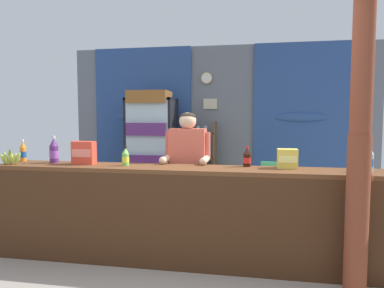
{
  "coord_description": "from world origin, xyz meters",
  "views": [
    {
      "loc": [
        0.59,
        -2.86,
        1.47
      ],
      "look_at": [
        -0.08,
        0.94,
        1.17
      ],
      "focal_mm": 32.39,
      "sensor_mm": 36.0,
      "label": 1
    }
  ],
  "objects_px": {
    "bottle_shelf_rack": "(202,161)",
    "soda_bottle_water": "(369,159)",
    "plastic_lawn_chair": "(276,187)",
    "stall_counter": "(191,208)",
    "drink_fridge": "(151,143)",
    "snack_box_crackers": "(84,153)",
    "banana_bunch": "(11,158)",
    "soda_bottle_cola": "(247,158)",
    "soda_bottle_orange_soda": "(23,152)",
    "soda_bottle_lime_soda": "(125,157)",
    "soda_bottle_grape_soda": "(54,151)",
    "shopkeeper": "(188,163)",
    "snack_box_instant_noodle": "(287,159)",
    "timber_post": "(360,141)"
  },
  "relations": [
    {
      "from": "soda_bottle_cola",
      "to": "snack_box_crackers",
      "type": "distance_m",
      "value": 1.71
    },
    {
      "from": "snack_box_instant_noodle",
      "to": "banana_bunch",
      "type": "distance_m",
      "value": 2.85
    },
    {
      "from": "banana_bunch",
      "to": "soda_bottle_water",
      "type": "bearing_deg",
      "value": 2.81
    },
    {
      "from": "plastic_lawn_chair",
      "to": "shopkeeper",
      "type": "bearing_deg",
      "value": -133.07
    },
    {
      "from": "stall_counter",
      "to": "soda_bottle_grape_soda",
      "type": "relative_size",
      "value": 13.98
    },
    {
      "from": "bottle_shelf_rack",
      "to": "shopkeeper",
      "type": "relative_size",
      "value": 0.92
    },
    {
      "from": "soda_bottle_orange_soda",
      "to": "soda_bottle_lime_soda",
      "type": "bearing_deg",
      "value": -6.16
    },
    {
      "from": "snack_box_crackers",
      "to": "banana_bunch",
      "type": "bearing_deg",
      "value": -168.13
    },
    {
      "from": "stall_counter",
      "to": "banana_bunch",
      "type": "height_order",
      "value": "banana_bunch"
    },
    {
      "from": "plastic_lawn_chair",
      "to": "soda_bottle_orange_soda",
      "type": "height_order",
      "value": "soda_bottle_orange_soda"
    },
    {
      "from": "bottle_shelf_rack",
      "to": "soda_bottle_lime_soda",
      "type": "xyz_separation_m",
      "value": [
        -0.42,
        -2.45,
        0.33
      ]
    },
    {
      "from": "bottle_shelf_rack",
      "to": "snack_box_crackers",
      "type": "bearing_deg",
      "value": -110.43
    },
    {
      "from": "shopkeeper",
      "to": "soda_bottle_orange_soda",
      "type": "bearing_deg",
      "value": -170.88
    },
    {
      "from": "stall_counter",
      "to": "drink_fridge",
      "type": "xyz_separation_m",
      "value": [
        -1.07,
        2.26,
        0.44
      ]
    },
    {
      "from": "soda_bottle_grape_soda",
      "to": "snack_box_crackers",
      "type": "distance_m",
      "value": 0.37
    },
    {
      "from": "shopkeeper",
      "to": "snack_box_crackers",
      "type": "distance_m",
      "value": 1.12
    },
    {
      "from": "bottle_shelf_rack",
      "to": "soda_bottle_orange_soda",
      "type": "bearing_deg",
      "value": -126.11
    },
    {
      "from": "timber_post",
      "to": "soda_bottle_cola",
      "type": "distance_m",
      "value": 1.08
    },
    {
      "from": "soda_bottle_grape_soda",
      "to": "soda_bottle_water",
      "type": "relative_size",
      "value": 1.16
    },
    {
      "from": "stall_counter",
      "to": "snack_box_crackers",
      "type": "bearing_deg",
      "value": 172.6
    },
    {
      "from": "shopkeeper",
      "to": "soda_bottle_lime_soda",
      "type": "bearing_deg",
      "value": -142.72
    },
    {
      "from": "bottle_shelf_rack",
      "to": "soda_bottle_cola",
      "type": "distance_m",
      "value": 2.46
    },
    {
      "from": "snack_box_crackers",
      "to": "snack_box_instant_noodle",
      "type": "bearing_deg",
      "value": 2.01
    },
    {
      "from": "timber_post",
      "to": "soda_bottle_water",
      "type": "xyz_separation_m",
      "value": [
        0.22,
        0.46,
        -0.19
      ]
    },
    {
      "from": "plastic_lawn_chair",
      "to": "snack_box_instant_noodle",
      "type": "distance_m",
      "value": 1.55
    },
    {
      "from": "snack_box_crackers",
      "to": "soda_bottle_grape_soda",
      "type": "bearing_deg",
      "value": 175.02
    },
    {
      "from": "soda_bottle_grape_soda",
      "to": "snack_box_instant_noodle",
      "type": "bearing_deg",
      "value": 0.97
    },
    {
      "from": "shopkeeper",
      "to": "banana_bunch",
      "type": "relative_size",
      "value": 5.78
    },
    {
      "from": "stall_counter",
      "to": "bottle_shelf_rack",
      "type": "xyz_separation_m",
      "value": [
        -0.28,
        2.57,
        0.13
      ]
    },
    {
      "from": "soda_bottle_grape_soda",
      "to": "soda_bottle_lime_soda",
      "type": "bearing_deg",
      "value": -4.56
    },
    {
      "from": "soda_bottle_water",
      "to": "plastic_lawn_chair",
      "type": "bearing_deg",
      "value": 116.06
    },
    {
      "from": "shopkeeper",
      "to": "soda_bottle_grape_soda",
      "type": "bearing_deg",
      "value": -165.53
    },
    {
      "from": "drink_fridge",
      "to": "snack_box_crackers",
      "type": "xyz_separation_m",
      "value": [
        -0.11,
        -2.11,
        0.05
      ]
    },
    {
      "from": "bottle_shelf_rack",
      "to": "soda_bottle_water",
      "type": "height_order",
      "value": "bottle_shelf_rack"
    },
    {
      "from": "banana_bunch",
      "to": "soda_bottle_cola",
      "type": "bearing_deg",
      "value": 6.28
    },
    {
      "from": "drink_fridge",
      "to": "stall_counter",
      "type": "bearing_deg",
      "value": -64.65
    },
    {
      "from": "shopkeeper",
      "to": "snack_box_instant_noodle",
      "type": "bearing_deg",
      "value": -17.03
    },
    {
      "from": "snack_box_instant_noodle",
      "to": "snack_box_crackers",
      "type": "height_order",
      "value": "snack_box_crackers"
    },
    {
      "from": "soda_bottle_cola",
      "to": "timber_post",
      "type": "bearing_deg",
      "value": -31.66
    },
    {
      "from": "banana_bunch",
      "to": "bottle_shelf_rack",
      "type": "bearing_deg",
      "value": 57.36
    },
    {
      "from": "timber_post",
      "to": "soda_bottle_grape_soda",
      "type": "height_order",
      "value": "timber_post"
    },
    {
      "from": "plastic_lawn_chair",
      "to": "soda_bottle_water",
      "type": "relative_size",
      "value": 3.39
    },
    {
      "from": "stall_counter",
      "to": "timber_post",
      "type": "height_order",
      "value": "timber_post"
    },
    {
      "from": "soda_bottle_grape_soda",
      "to": "snack_box_crackers",
      "type": "height_order",
      "value": "soda_bottle_grape_soda"
    },
    {
      "from": "plastic_lawn_chair",
      "to": "soda_bottle_water",
      "type": "xyz_separation_m",
      "value": [
        0.73,
        -1.5,
        0.58
      ]
    },
    {
      "from": "timber_post",
      "to": "shopkeeper",
      "type": "xyz_separation_m",
      "value": [
        -1.56,
        0.84,
        -0.31
      ]
    },
    {
      "from": "soda_bottle_cola",
      "to": "banana_bunch",
      "type": "height_order",
      "value": "soda_bottle_cola"
    },
    {
      "from": "plastic_lawn_chair",
      "to": "soda_bottle_lime_soda",
      "type": "height_order",
      "value": "soda_bottle_lime_soda"
    },
    {
      "from": "stall_counter",
      "to": "drink_fridge",
      "type": "relative_size",
      "value": 2.19
    },
    {
      "from": "soda_bottle_cola",
      "to": "snack_box_crackers",
      "type": "xyz_separation_m",
      "value": [
        -1.7,
        -0.11,
        0.03
      ]
    }
  ]
}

